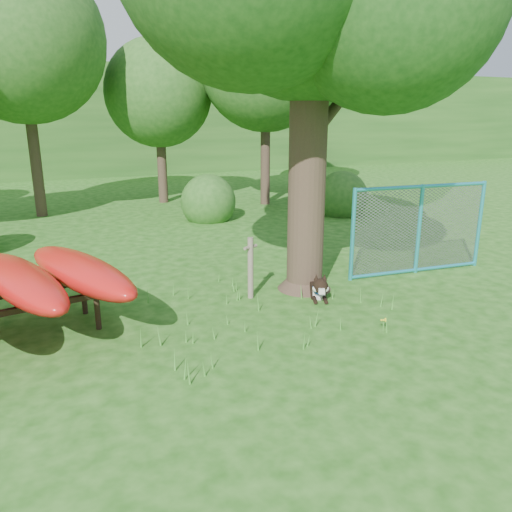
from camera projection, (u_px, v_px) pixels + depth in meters
name	position (u px, v px, depth m)	size (l,w,h in m)	color
ground	(276.00, 338.00, 7.79)	(80.00, 80.00, 0.00)	#1A4F0F
wooden_post	(251.00, 266.00, 9.34)	(0.32, 0.19, 1.18)	#695C4E
husky_dog	(318.00, 287.00, 9.53)	(0.68, 1.13, 0.54)	black
fence_section	(419.00, 229.00, 10.75)	(3.32, 0.39, 3.24)	#28A3BD
wildflower_clump	(384.00, 321.00, 7.99)	(0.10, 0.10, 0.22)	#479530
bg_tree_b	(21.00, 40.00, 15.58)	(5.20, 5.20, 8.22)	#34261C
bg_tree_c	(158.00, 93.00, 18.65)	(4.00, 4.00, 6.12)	#34261C
bg_tree_d	(266.00, 65.00, 18.01)	(4.80, 4.80, 7.50)	#34261C
bg_tree_e	(298.00, 70.00, 21.78)	(4.60, 4.60, 7.55)	#34261C
shrub_right	(341.00, 214.00, 17.37)	(1.80, 1.80, 1.80)	#24541B
shrub_mid	(209.00, 220.00, 16.47)	(1.80, 1.80, 1.80)	#24541B
wooded_hillside	(79.00, 120.00, 31.51)	(80.00, 12.00, 6.00)	#24541B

